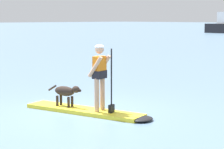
% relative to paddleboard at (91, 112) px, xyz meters
% --- Properties ---
extents(ground_plane, '(400.00, 400.00, 0.00)m').
position_rel_paddleboard_xyz_m(ground_plane, '(-0.22, -0.06, -0.05)').
color(ground_plane, slate).
extents(paddleboard, '(3.66, 1.52, 0.10)m').
position_rel_paddleboard_xyz_m(paddleboard, '(0.00, 0.00, 0.00)').
color(paddleboard, yellow).
rests_on(paddleboard, ground_plane).
extents(person_paddler, '(0.66, 0.56, 1.67)m').
position_rel_paddleboard_xyz_m(person_paddler, '(0.27, 0.07, 1.02)').
color(person_paddler, tan).
rests_on(person_paddler, paddleboard).
extents(dog, '(1.07, 0.38, 0.57)m').
position_rel_paddleboard_xyz_m(dog, '(-0.78, -0.20, 0.44)').
color(dog, '#2D231E').
rests_on(dog, paddleboard).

